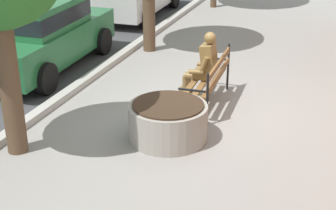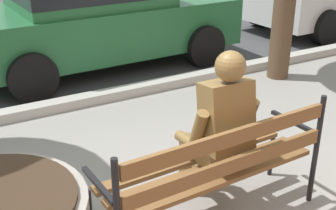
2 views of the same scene
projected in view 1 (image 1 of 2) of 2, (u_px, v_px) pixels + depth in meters
ground_plane at (215, 110)px, 9.39m from camera, size 80.00×80.00×0.00m
curb_stone at (75, 88)px, 10.26m from camera, size 60.00×0.20×0.12m
park_bench at (210, 78)px, 9.41m from camera, size 1.82×0.60×0.95m
bronze_statue_seated at (201, 68)px, 9.55m from camera, size 0.64×0.76×1.37m
concrete_planter at (168, 122)px, 8.24m from camera, size 1.28×1.28×0.62m
parked_car_green at (39, 32)px, 11.14m from camera, size 4.16×2.03×1.56m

